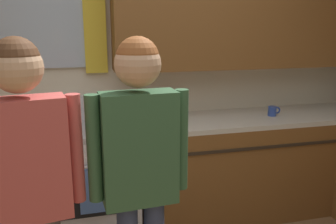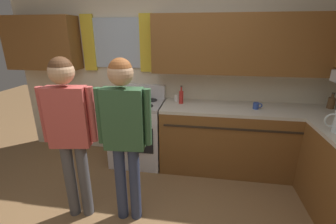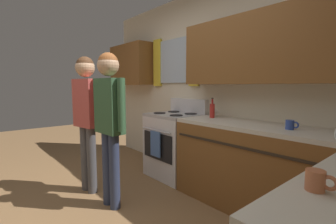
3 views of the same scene
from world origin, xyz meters
The scene contains 8 objects.
back_wall_unit centered at (0.08, 1.82, 1.45)m, with size 4.60×0.42×2.60m.
kitchen_counter_run centered at (1.45, 1.18, 0.45)m, with size 2.32×1.96×0.90m.
stove_oven centered at (-0.39, 1.54, 0.47)m, with size 0.71×0.67×1.10m.
bottle_sauce_red centered at (0.22, 1.60, 0.99)m, with size 0.06×0.06×0.25m.
mug_ceramic_white centered at (0.16, 1.71, 0.95)m, with size 0.13×0.08×0.09m.
mug_cobalt_blue centered at (1.19, 1.51, 0.94)m, with size 0.11×0.07×0.08m.
adult_left centered at (-0.70, 0.40, 1.03)m, with size 0.50×0.22×1.63m.
adult_in_plaid centered at (-0.18, 0.43, 1.02)m, with size 0.50×0.22×1.63m.
Camera 1 is at (-0.45, -1.19, 1.67)m, focal length 37.75 mm.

